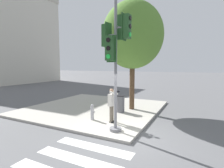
# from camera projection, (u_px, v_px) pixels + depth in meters

# --- Properties ---
(ground_plane) EXTENTS (160.00, 160.00, 0.00)m
(ground_plane) POSITION_uv_depth(u_px,v_px,m) (123.00, 138.00, 6.90)
(ground_plane) COLOR #5B5B5E
(sidewalk_corner) EXTENTS (8.00, 8.00, 0.12)m
(sidewalk_corner) POSITION_uv_depth(u_px,v_px,m) (95.00, 108.00, 11.57)
(sidewalk_corner) COLOR #ADA89E
(sidewalk_corner) RESTS_ON ground_plane
(traffic_signal_pole) EXTENTS (1.29, 1.29, 5.44)m
(traffic_signal_pole) POSITION_uv_depth(u_px,v_px,m) (116.00, 47.00, 6.98)
(traffic_signal_pole) COLOR slate
(traffic_signal_pole) RESTS_ON sidewalk_corner
(person_photographer) EXTENTS (0.50, 0.53, 1.63)m
(person_photographer) POSITION_uv_depth(u_px,v_px,m) (112.00, 102.00, 8.35)
(person_photographer) COLOR black
(person_photographer) RESTS_ON sidewalk_corner
(street_tree) EXTENTS (3.69, 3.69, 6.59)m
(street_tree) POSITION_uv_depth(u_px,v_px,m) (133.00, 35.00, 10.58)
(street_tree) COLOR brown
(street_tree) RESTS_ON sidewalk_corner
(fire_hydrant) EXTENTS (0.17, 0.23, 0.79)m
(fire_hydrant) POSITION_uv_depth(u_px,v_px,m) (92.00, 112.00, 8.79)
(fire_hydrant) COLOR #99999E
(fire_hydrant) RESTS_ON sidewalk_corner
(trash_bin) EXTENTS (0.50, 0.50, 0.98)m
(trash_bin) POSITION_uv_depth(u_px,v_px,m) (120.00, 104.00, 10.25)
(trash_bin) COLOR #5B5B60
(trash_bin) RESTS_ON sidewalk_corner
(building_right) EXTENTS (13.13, 11.50, 15.17)m
(building_right) POSITION_uv_depth(u_px,v_px,m) (8.00, 38.00, 30.24)
(building_right) COLOR beige
(building_right) RESTS_ON ground_plane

